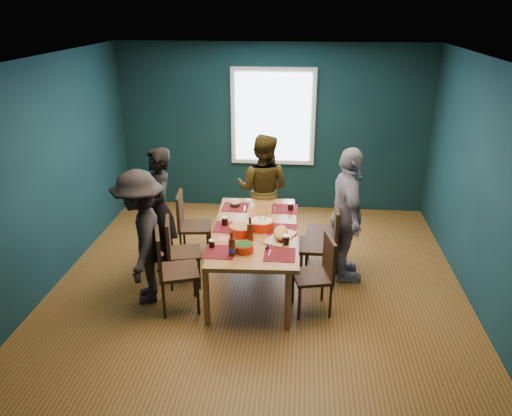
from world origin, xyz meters
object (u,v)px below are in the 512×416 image
(chair_left_mid, at_px, (177,247))
(bowl_dumpling, at_px, (262,224))
(cutting_board, at_px, (281,234))
(bowl_salad, at_px, (241,230))
(bowl_herbs, at_px, (244,247))
(chair_right_near, at_px, (320,269))
(person_right, at_px, (347,216))
(chair_left_far, at_px, (188,220))
(chair_right_mid, at_px, (326,239))
(dining_table, at_px, (255,234))
(chair_left_near, at_px, (170,265))
(person_far_left, at_px, (160,210))
(person_back, at_px, (263,190))
(chair_right_far, at_px, (331,226))
(person_near_left, at_px, (141,238))

(chair_left_mid, distance_m, bowl_dumpling, 1.07)
(bowl_dumpling, xyz_separation_m, cutting_board, (0.23, -0.23, -0.01))
(bowl_salad, relative_size, bowl_herbs, 1.29)
(chair_right_near, bearing_deg, person_right, 53.49)
(chair_right_near, distance_m, cutting_board, 0.60)
(person_right, bearing_deg, bowl_dumpling, 96.10)
(bowl_dumpling, bearing_deg, chair_left_far, 148.88)
(chair_left_far, relative_size, chair_right_mid, 0.92)
(chair_right_near, bearing_deg, dining_table, 133.80)
(chair_left_near, distance_m, person_far_left, 1.04)
(bowl_salad, distance_m, bowl_herbs, 0.43)
(chair_left_mid, bearing_deg, chair_left_far, 77.98)
(chair_left_far, xyz_separation_m, bowl_dumpling, (1.05, -0.63, 0.27))
(dining_table, relative_size, chair_left_far, 2.18)
(person_back, distance_m, person_right, 1.46)
(chair_left_mid, height_order, cutting_board, cutting_board)
(person_right, xyz_separation_m, cutting_board, (-0.78, -0.49, -0.04))
(chair_right_far, bearing_deg, bowl_herbs, -127.89)
(person_near_left, height_order, bowl_salad, person_near_left)
(bowl_dumpling, bearing_deg, dining_table, 173.61)
(bowl_dumpling, bearing_deg, cutting_board, -44.42)
(dining_table, height_order, chair_left_far, chair_left_far)
(dining_table, distance_m, person_back, 1.21)
(chair_right_near, distance_m, person_far_left, 2.19)
(chair_right_far, distance_m, person_near_left, 2.40)
(person_far_left, xyz_separation_m, bowl_dumpling, (1.33, -0.32, 0.00))
(chair_left_far, distance_m, chair_right_near, 2.07)
(person_far_left, bearing_deg, person_right, 64.33)
(person_far_left, relative_size, bowl_salad, 5.88)
(chair_right_far, xyz_separation_m, bowl_herbs, (-0.99, -1.13, 0.22))
(bowl_herbs, bearing_deg, person_near_left, 172.97)
(bowl_salad, bearing_deg, chair_right_far, 33.66)
(dining_table, xyz_separation_m, bowl_salad, (-0.15, -0.18, 0.13))
(dining_table, relative_size, bowl_dumpling, 7.27)
(chair_left_far, xyz_separation_m, person_far_left, (-0.28, -0.31, 0.27))
(chair_right_far, distance_m, bowl_herbs, 1.52)
(person_far_left, xyz_separation_m, cutting_board, (1.56, -0.55, -0.00))
(chair_right_mid, height_order, bowl_herbs, chair_right_mid)
(person_far_left, bearing_deg, cutting_board, 46.33)
(person_back, distance_m, bowl_salad, 1.39)
(person_back, relative_size, bowl_salad, 5.82)
(chair_right_mid, bearing_deg, chair_left_near, -155.81)
(chair_left_near, relative_size, person_near_left, 0.61)
(dining_table, bearing_deg, person_near_left, -162.95)
(chair_left_mid, bearing_deg, cutting_board, -20.39)
(chair_left_mid, bearing_deg, bowl_dumpling, -9.22)
(chair_left_near, relative_size, person_back, 0.60)
(chair_left_near, bearing_deg, bowl_herbs, -15.49)
(person_right, distance_m, bowl_herbs, 1.45)
(chair_right_near, xyz_separation_m, person_far_left, (-2.01, 0.81, 0.29))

